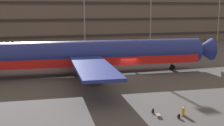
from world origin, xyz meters
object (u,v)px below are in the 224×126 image
at_px(airliner, 87,55).
at_px(backpack_navy, 179,116).
at_px(suitcase_large, 158,116).
at_px(backpack_teal, 153,111).
at_px(suitcase_laid_flat, 183,111).

height_order(airliner, backpack_navy, airliner).
xyz_separation_m(suitcase_large, backpack_navy, (1.60, -0.90, 0.10)).
bearing_deg(backpack_navy, backpack_teal, 131.38).
bearing_deg(backpack_navy, airliner, 101.01).
height_order(airliner, suitcase_large, airliner).
height_order(airliner, backpack_teal, airliner).
xyz_separation_m(suitcase_laid_flat, backpack_navy, (-0.80, -0.56, -0.20)).
xyz_separation_m(suitcase_laid_flat, backpack_teal, (-2.48, 1.36, -0.18)).
height_order(backpack_navy, backpack_teal, backpack_teal).
height_order(suitcase_laid_flat, backpack_navy, suitcase_laid_flat).
relative_size(suitcase_large, backpack_teal, 1.42).
height_order(suitcase_laid_flat, backpack_teal, suitcase_laid_flat).
distance_m(airliner, suitcase_large, 20.01).
bearing_deg(airliner, backpack_navy, -78.99).
bearing_deg(suitcase_large, airliner, 96.94).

